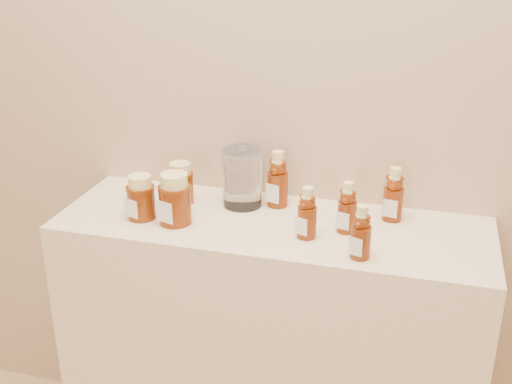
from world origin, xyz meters
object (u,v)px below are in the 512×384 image
(bear_bottle_back_left, at_px, (278,175))
(glass_canister, at_px, (242,175))
(honey_jar_left, at_px, (141,197))
(bear_bottle_front_left, at_px, (307,209))
(display_table, at_px, (270,356))

(bear_bottle_back_left, height_order, glass_canister, bear_bottle_back_left)
(honey_jar_left, bearing_deg, bear_bottle_front_left, 20.39)
(bear_bottle_back_left, bearing_deg, honey_jar_left, -135.81)
(display_table, height_order, bear_bottle_front_left, bear_bottle_front_left)
(bear_bottle_front_left, xyz_separation_m, honey_jar_left, (-0.47, -0.01, -0.02))
(bear_bottle_back_left, relative_size, bear_bottle_front_left, 1.18)
(display_table, distance_m, bear_bottle_back_left, 0.56)
(bear_bottle_front_left, height_order, glass_canister, glass_canister)
(display_table, distance_m, bear_bottle_front_left, 0.54)
(honey_jar_left, bearing_deg, glass_canister, 52.75)
(bear_bottle_back_left, height_order, bear_bottle_front_left, bear_bottle_back_left)
(honey_jar_left, height_order, glass_canister, glass_canister)
(display_table, relative_size, bear_bottle_front_left, 7.53)
(bear_bottle_back_left, xyz_separation_m, bear_bottle_front_left, (0.12, -0.18, -0.01))
(bear_bottle_back_left, bearing_deg, bear_bottle_front_left, -39.74)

